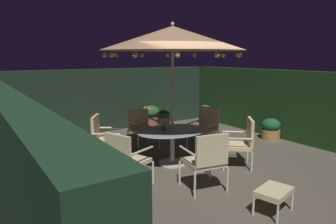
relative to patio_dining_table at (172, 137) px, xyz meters
name	(u,v)px	position (x,y,z in m)	size (l,w,h in m)	color
ground_plane	(190,165)	(0.29, -0.23, -0.60)	(7.23, 7.96, 0.02)	brown
hedge_backdrop_rear	(113,99)	(0.29, 3.60, 0.35)	(7.23, 0.30, 1.88)	#1D2E20
hedge_backdrop_right	(291,106)	(3.75, -0.23, 0.35)	(0.30, 7.96, 1.88)	#1B3718
patio_dining_table	(172,137)	(0.00, 0.00, 0.00)	(1.54, 1.18, 0.74)	silver
patio_umbrella	(173,38)	(0.00, 0.00, 2.00)	(2.89, 2.89, 2.91)	silver
centerpiece_planter	(164,118)	(-0.13, 0.14, 0.40)	(0.26, 0.26, 0.43)	tan
patio_chair_north	(242,140)	(1.10, -0.92, -0.03)	(0.82, 0.82, 1.01)	silver
patio_chair_northeast	(206,126)	(1.35, 0.49, -0.04)	(0.77, 0.76, 1.00)	silver
patio_chair_east	(142,126)	(0.06, 1.42, -0.04)	(0.63, 0.63, 0.92)	silver
patio_chair_southeast	(104,137)	(-1.19, 0.80, 0.00)	(0.82, 0.81, 1.04)	silver
patio_chair_south	(125,157)	(-1.34, -0.51, -0.04)	(0.78, 0.78, 0.98)	silver
patio_chair_southwest	(207,158)	(-0.29, -1.40, -0.01)	(0.75, 0.72, 1.02)	silver
ottoman_footrest	(274,192)	(0.04, -2.50, -0.28)	(0.63, 0.50, 0.37)	silver
potted_plant_left_far	(151,117)	(1.21, 2.91, -0.19)	(0.56, 0.56, 0.75)	#AB5D47
potted_plant_right_near	(11,143)	(-2.75, 2.44, -0.28)	(0.39, 0.39, 0.62)	tan
potted_plant_back_right	(62,130)	(-1.43, 3.15, -0.30)	(0.42, 0.42, 0.54)	#897254
potted_plant_front_corner	(205,113)	(3.23, 2.66, -0.26)	(0.46, 0.46, 0.61)	silver
potted_plant_back_left	(271,129)	(3.36, 0.08, -0.30)	(0.50, 0.50, 0.58)	#A36E42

